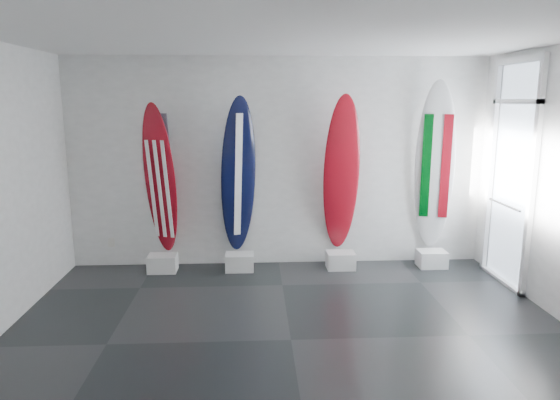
{
  "coord_description": "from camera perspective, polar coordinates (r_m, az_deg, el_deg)",
  "views": [
    {
      "loc": [
        -0.36,
        -4.75,
        2.41
      ],
      "look_at": [
        -0.04,
        1.4,
        1.18
      ],
      "focal_mm": 32.45,
      "sensor_mm": 36.0,
      "label": 1
    }
  ],
  "objects": [
    {
      "name": "display_block_navy",
      "position": [
        7.31,
        -4.57,
        -6.97
      ],
      "size": [
        0.4,
        0.3,
        0.24
      ],
      "primitive_type": "cube",
      "color": "white",
      "rests_on": "floor"
    },
    {
      "name": "floor",
      "position": [
        5.34,
        1.25,
        -15.49
      ],
      "size": [
        6.0,
        6.0,
        0.0
      ],
      "primitive_type": "plane",
      "color": "black",
      "rests_on": "ground"
    },
    {
      "name": "display_block_swiss",
      "position": [
        7.41,
        6.84,
        -6.76
      ],
      "size": [
        0.4,
        0.3,
        0.24
      ],
      "primitive_type": "cube",
      "color": "white",
      "rests_on": "floor"
    },
    {
      "name": "surfboard_swiss",
      "position": [
        7.22,
        6.94,
        2.89
      ],
      "size": [
        0.52,
        0.44,
        2.25
      ],
      "primitive_type": "ellipsoid",
      "rotation": [
        0.15,
        0.0,
        0.02
      ],
      "color": "maroon",
      "rests_on": "display_block_swiss"
    },
    {
      "name": "ceiling",
      "position": [
        4.8,
        1.41,
        18.38
      ],
      "size": [
        6.0,
        6.0,
        0.0
      ],
      "primitive_type": "plane",
      "rotation": [
        3.14,
        0.0,
        0.0
      ],
      "color": "white",
      "rests_on": "wall_back"
    },
    {
      "name": "surfboard_navy",
      "position": [
        7.12,
        -4.71,
        2.72
      ],
      "size": [
        0.59,
        0.48,
        2.23
      ],
      "primitive_type": "ellipsoid",
      "rotation": [
        0.11,
        0.0,
        0.34
      ],
      "color": "black",
      "rests_on": "display_block_navy"
    },
    {
      "name": "display_block_usa",
      "position": [
        7.42,
        -13.09,
        -6.96
      ],
      "size": [
        0.4,
        0.3,
        0.24
      ],
      "primitive_type": "cube",
      "color": "white",
      "rests_on": "floor"
    },
    {
      "name": "glass_door",
      "position": [
        7.2,
        24.62,
        2.43
      ],
      "size": [
        0.12,
        1.16,
        2.85
      ],
      "primitive_type": null,
      "color": "white",
      "rests_on": "floor"
    },
    {
      "name": "wall_back",
      "position": [
        7.32,
        -0.15,
        4.19
      ],
      "size": [
        6.0,
        0.0,
        6.0
      ],
      "primitive_type": "plane",
      "rotation": [
        1.57,
        0.0,
        0.0
      ],
      "color": "silver",
      "rests_on": "ground"
    },
    {
      "name": "surfboard_italy",
      "position": [
        7.55,
        17.04,
        3.59
      ],
      "size": [
        0.63,
        0.48,
        2.44
      ],
      "primitive_type": "ellipsoid",
      "rotation": [
        0.1,
        0.0,
        -0.31
      ],
      "color": "white",
      "rests_on": "display_block_italy"
    },
    {
      "name": "wall_front",
      "position": [
        2.46,
        5.79,
        -10.45
      ],
      "size": [
        6.0,
        0.0,
        6.0
      ],
      "primitive_type": "plane",
      "rotation": [
        -1.57,
        0.0,
        0.0
      ],
      "color": "silver",
      "rests_on": "ground"
    },
    {
      "name": "wall_outlet",
      "position": [
        7.81,
        -18.47,
        -4.57
      ],
      "size": [
        0.09,
        0.02,
        0.13
      ],
      "primitive_type": "cube",
      "color": "silver",
      "rests_on": "wall_back"
    },
    {
      "name": "display_block_italy",
      "position": [
        7.75,
        16.72,
        -6.36
      ],
      "size": [
        0.4,
        0.3,
        0.24
      ],
      "primitive_type": "cube",
      "color": "white",
      "rests_on": "floor"
    },
    {
      "name": "surfboard_usa",
      "position": [
        7.24,
        -13.37,
        2.24
      ],
      "size": [
        0.58,
        0.5,
        2.14
      ],
      "primitive_type": "ellipsoid",
      "rotation": [
        0.12,
        0.0,
        -0.38
      ],
      "color": "maroon",
      "rests_on": "display_block_usa"
    }
  ]
}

